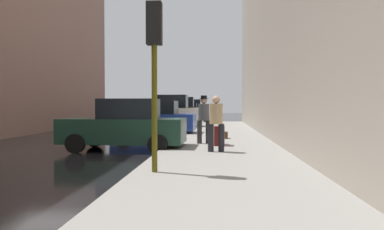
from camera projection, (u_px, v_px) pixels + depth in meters
name	position (u px, v px, depth m)	size (l,w,h in m)	color
ground_plane	(46.00, 151.00, 12.74)	(120.00, 120.00, 0.00)	black
sidewalk	(222.00, 150.00, 12.35)	(4.00, 40.00, 0.15)	gray
parked_dark_green_sedan	(125.00, 126.00, 12.97)	(4.24, 2.14, 1.79)	#193828
parked_blue_sedan	(155.00, 119.00, 19.33)	(4.27, 2.19, 1.79)	navy
parked_white_van	(169.00, 113.00, 25.19)	(4.65, 2.15, 2.25)	silver
parked_bronze_suv	(180.00, 111.00, 32.20)	(4.63, 2.11, 2.25)	brown
parked_red_hatchback	(186.00, 112.00, 39.04)	(4.23, 2.12, 1.79)	#B2191E
parked_black_suv	(191.00, 109.00, 45.91)	(4.61, 2.08, 2.25)	black
fire_hydrant	(191.00, 125.00, 19.76)	(0.42, 0.22, 0.70)	red
traffic_light	(154.00, 49.00, 7.91)	(0.32, 0.32, 3.60)	#514C0F
pedestrian_with_beanie	(204.00, 117.00, 13.83)	(0.52, 0.46, 1.78)	#333338
pedestrian_in_tan_coat	(216.00, 120.00, 11.40)	(0.51, 0.43, 1.71)	black
rolling_suitcase	(219.00, 136.00, 13.21)	(0.38, 0.57, 1.04)	#591414
duffel_bag	(224.00, 135.00, 15.99)	(0.32, 0.44, 0.28)	#472D19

